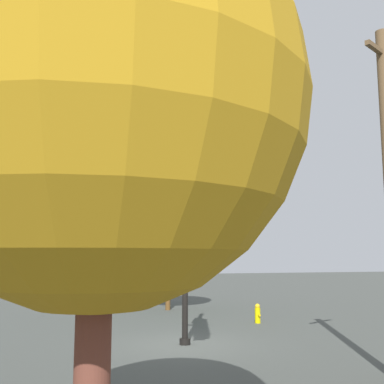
{
  "coord_description": "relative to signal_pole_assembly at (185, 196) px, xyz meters",
  "views": [
    {
      "loc": [
        15.25,
        -4.37,
        2.88
      ],
      "look_at": [
        0.98,
        -0.05,
        4.94
      ],
      "focal_mm": 43.6,
      "sensor_mm": 36.0,
      "label": 1
    }
  ],
  "objects": [
    {
      "name": "tree_mid",
      "position": [
        -11.73,
        2.39,
        -0.22
      ],
      "size": [
        4.21,
        4.21,
        6.57
      ],
      "color": "brown",
      "rests_on": "ground_plane"
    },
    {
      "name": "fire_hydrant",
      "position": [
        -5.71,
        4.93,
        -4.27
      ],
      "size": [
        0.33,
        0.24,
        0.83
      ],
      "color": "#DAC605",
      "rests_on": "ground_plane"
    },
    {
      "name": "ground_plane",
      "position": [
        -1.86,
        0.53,
        -4.69
      ],
      "size": [
        120.0,
        120.0,
        0.0
      ],
      "primitive_type": "plane",
      "color": "#434641"
    },
    {
      "name": "signal_pole_assembly",
      "position": [
        0.0,
        0.0,
        0.0
      ],
      "size": [
        5.59,
        2.09,
        6.56
      ],
      "color": "black",
      "rests_on": "ground_plane"
    },
    {
      "name": "tree_far",
      "position": [
        8.59,
        -3.4,
        -0.22
      ],
      "size": [
        4.35,
        4.35,
        6.65
      ],
      "color": "brown",
      "rests_on": "ground_plane"
    }
  ]
}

